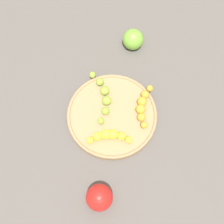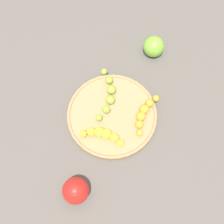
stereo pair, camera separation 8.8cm
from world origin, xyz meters
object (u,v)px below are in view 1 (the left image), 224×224
object	(u,v)px
fruit_bowl	(112,115)
banana_yellow	(109,136)
banana_spotted	(143,106)
apple_green	(133,39)
apple_red	(99,197)
banana_green	(103,96)

from	to	relation	value
fruit_bowl	banana_yellow	bearing A→B (deg)	-97.45
banana_spotted	apple_green	size ratio (longest dim) A/B	2.01
banana_spotted	banana_yellow	size ratio (longest dim) A/B	1.05
banana_yellow	apple_red	size ratio (longest dim) A/B	1.80
banana_spotted	banana_yellow	world-z (taller)	same
banana_spotted	apple_red	size ratio (longest dim) A/B	1.90
banana_spotted	apple_red	bearing A→B (deg)	75.15
fruit_bowl	apple_red	xyz separation A→B (m)	(-0.04, -0.24, 0.02)
banana_spotted	apple_green	world-z (taller)	apple_green
banana_yellow	banana_green	bearing A→B (deg)	7.96
apple_red	apple_green	xyz separation A→B (m)	(0.12, 0.49, -0.00)
fruit_bowl	banana_green	world-z (taller)	banana_green
fruit_bowl	banana_spotted	xyz separation A→B (m)	(0.09, 0.02, 0.02)
apple_red	apple_green	size ratio (longest dim) A/B	1.06
banana_spotted	banana_green	world-z (taller)	same
apple_green	banana_yellow	bearing A→B (deg)	-104.71
banana_green	apple_green	distance (m)	0.22
banana_yellow	apple_red	distance (m)	0.17
banana_green	banana_spotted	bearing A→B (deg)	-25.10
apple_red	banana_green	bearing A→B (deg)	86.99
fruit_bowl	apple_green	world-z (taller)	apple_green
banana_green	apple_green	world-z (taller)	apple_green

